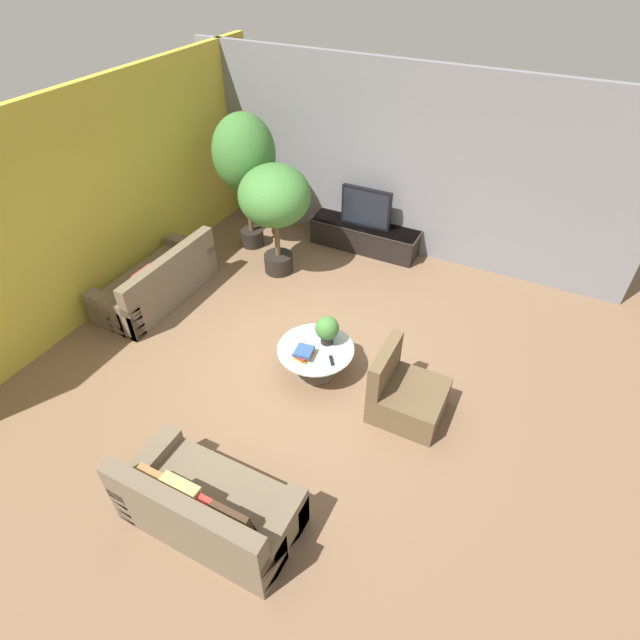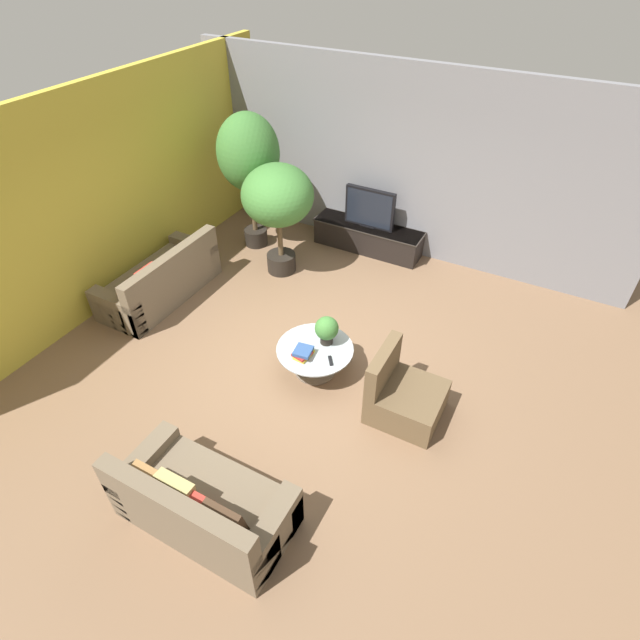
{
  "view_description": "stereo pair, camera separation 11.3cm",
  "coord_description": "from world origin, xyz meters",
  "px_view_note": "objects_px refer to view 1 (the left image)",
  "views": [
    {
      "loc": [
        2.33,
        -4.13,
        4.65
      ],
      "look_at": [
        0.11,
        0.25,
        0.55
      ],
      "focal_mm": 28.0,
      "sensor_mm": 36.0,
      "label": 1
    },
    {
      "loc": [
        2.43,
        -4.08,
        4.65
      ],
      "look_at": [
        0.11,
        0.25,
        0.55
      ],
      "focal_mm": 28.0,
      "sensor_mm": 36.0,
      "label": 2
    }
  ],
  "objects_px": {
    "couch_by_wall": "(159,283)",
    "armchair_wicker": "(405,394)",
    "media_console": "(364,236)",
    "coffee_table": "(316,355)",
    "potted_palm_tall": "(244,157)",
    "television": "(366,208)",
    "potted_plant_tabletop": "(327,329)",
    "potted_palm_corner": "(275,200)",
    "couch_near_entry": "(207,507)"
  },
  "relations": [
    {
      "from": "couch_by_wall",
      "to": "armchair_wicker",
      "type": "distance_m",
      "value": 4.06
    },
    {
      "from": "media_console",
      "to": "armchair_wicker",
      "type": "relative_size",
      "value": 2.21
    },
    {
      "from": "coffee_table",
      "to": "potted_palm_tall",
      "type": "xyz_separation_m",
      "value": [
        -2.43,
        2.28,
        1.32
      ]
    },
    {
      "from": "couch_by_wall",
      "to": "armchair_wicker",
      "type": "xyz_separation_m",
      "value": [
        4.03,
        -0.43,
        -0.01
      ]
    },
    {
      "from": "television",
      "to": "couch_by_wall",
      "type": "height_order",
      "value": "television"
    },
    {
      "from": "television",
      "to": "coffee_table",
      "type": "bearing_deg",
      "value": -78.5
    },
    {
      "from": "couch_by_wall",
      "to": "television",
      "type": "bearing_deg",
      "value": 141.19
    },
    {
      "from": "potted_plant_tabletop",
      "to": "media_console",
      "type": "bearing_deg",
      "value": 103.58
    },
    {
      "from": "television",
      "to": "coffee_table",
      "type": "height_order",
      "value": "television"
    },
    {
      "from": "coffee_table",
      "to": "potted_palm_tall",
      "type": "distance_m",
      "value": 3.58
    },
    {
      "from": "armchair_wicker",
      "to": "potted_palm_tall",
      "type": "xyz_separation_m",
      "value": [
        -3.65,
        2.39,
        1.32
      ]
    },
    {
      "from": "couch_by_wall",
      "to": "coffee_table",
      "type": "bearing_deg",
      "value": 83.69
    },
    {
      "from": "media_console",
      "to": "armchair_wicker",
      "type": "distance_m",
      "value": 3.65
    },
    {
      "from": "media_console",
      "to": "couch_by_wall",
      "type": "distance_m",
      "value": 3.5
    },
    {
      "from": "potted_palm_tall",
      "to": "armchair_wicker",
      "type": "bearing_deg",
      "value": -33.26
    },
    {
      "from": "coffee_table",
      "to": "armchair_wicker",
      "type": "bearing_deg",
      "value": -5.43
    },
    {
      "from": "coffee_table",
      "to": "armchair_wicker",
      "type": "xyz_separation_m",
      "value": [
        1.22,
        -0.12,
        -0.0
      ]
    },
    {
      "from": "potted_palm_corner",
      "to": "potted_plant_tabletop",
      "type": "distance_m",
      "value": 2.41
    },
    {
      "from": "television",
      "to": "couch_by_wall",
      "type": "bearing_deg",
      "value": -128.81
    },
    {
      "from": "armchair_wicker",
      "to": "potted_palm_corner",
      "type": "distance_m",
      "value": 3.54
    },
    {
      "from": "media_console",
      "to": "potted_palm_tall",
      "type": "bearing_deg",
      "value": -157.18
    },
    {
      "from": "television",
      "to": "couch_by_wall",
      "type": "distance_m",
      "value": 3.53
    },
    {
      "from": "potted_plant_tabletop",
      "to": "couch_by_wall",
      "type": "bearing_deg",
      "value": 177.16
    },
    {
      "from": "potted_palm_tall",
      "to": "couch_near_entry",
      "type": "bearing_deg",
      "value": -61.69
    },
    {
      "from": "coffee_table",
      "to": "couch_by_wall",
      "type": "bearing_deg",
      "value": 173.69
    },
    {
      "from": "potted_palm_tall",
      "to": "potted_palm_corner",
      "type": "bearing_deg",
      "value": -30.91
    },
    {
      "from": "television",
      "to": "potted_plant_tabletop",
      "type": "xyz_separation_m",
      "value": [
        0.69,
        -2.87,
        -0.17
      ]
    },
    {
      "from": "television",
      "to": "potted_palm_tall",
      "type": "xyz_separation_m",
      "value": [
        -1.81,
        -0.76,
        0.81
      ]
    },
    {
      "from": "couch_by_wall",
      "to": "armchair_wicker",
      "type": "relative_size",
      "value": 2.21
    },
    {
      "from": "potted_palm_corner",
      "to": "potted_plant_tabletop",
      "type": "relative_size",
      "value": 4.65
    },
    {
      "from": "couch_near_entry",
      "to": "potted_palm_tall",
      "type": "height_order",
      "value": "potted_palm_tall"
    },
    {
      "from": "potted_palm_tall",
      "to": "potted_plant_tabletop",
      "type": "xyz_separation_m",
      "value": [
        2.5,
        -2.11,
        -0.99
      ]
    },
    {
      "from": "armchair_wicker",
      "to": "potted_palm_corner",
      "type": "xyz_separation_m",
      "value": [
        -2.82,
        1.9,
        0.99
      ]
    },
    {
      "from": "armchair_wicker",
      "to": "potted_palm_tall",
      "type": "height_order",
      "value": "potted_palm_tall"
    },
    {
      "from": "potted_palm_corner",
      "to": "armchair_wicker",
      "type": "bearing_deg",
      "value": -33.93
    },
    {
      "from": "potted_palm_corner",
      "to": "potted_plant_tabletop",
      "type": "height_order",
      "value": "potted_palm_corner"
    },
    {
      "from": "potted_plant_tabletop",
      "to": "couch_near_entry",
      "type": "bearing_deg",
      "value": -90.77
    },
    {
      "from": "media_console",
      "to": "potted_plant_tabletop",
      "type": "distance_m",
      "value": 2.98
    },
    {
      "from": "coffee_table",
      "to": "potted_palm_corner",
      "type": "distance_m",
      "value": 2.59
    },
    {
      "from": "television",
      "to": "potted_palm_corner",
      "type": "distance_m",
      "value": 1.66
    },
    {
      "from": "couch_near_entry",
      "to": "armchair_wicker",
      "type": "xyz_separation_m",
      "value": [
        1.18,
        2.19,
        -0.02
      ]
    },
    {
      "from": "television",
      "to": "couch_near_entry",
      "type": "bearing_deg",
      "value": -82.96
    },
    {
      "from": "media_console",
      "to": "couch_near_entry",
      "type": "height_order",
      "value": "couch_near_entry"
    },
    {
      "from": "couch_near_entry",
      "to": "potted_palm_corner",
      "type": "relative_size",
      "value": 0.93
    },
    {
      "from": "couch_near_entry",
      "to": "potted_palm_tall",
      "type": "relative_size",
      "value": 0.73
    },
    {
      "from": "potted_palm_corner",
      "to": "couch_by_wall",
      "type": "bearing_deg",
      "value": -129.6
    },
    {
      "from": "media_console",
      "to": "armchair_wicker",
      "type": "xyz_separation_m",
      "value": [
        1.84,
        -3.15,
        0.03
      ]
    },
    {
      "from": "television",
      "to": "potted_plant_tabletop",
      "type": "bearing_deg",
      "value": -76.41
    },
    {
      "from": "potted_palm_tall",
      "to": "potted_plant_tabletop",
      "type": "height_order",
      "value": "potted_palm_tall"
    },
    {
      "from": "television",
      "to": "potted_palm_corner",
      "type": "relative_size",
      "value": 0.48
    }
  ]
}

